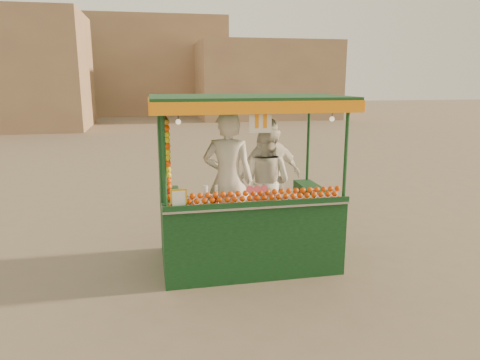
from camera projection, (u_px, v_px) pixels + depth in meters
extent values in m
plane|color=#665B49|center=(216.00, 267.00, 6.25)|extent=(90.00, 90.00, 0.00)
cube|color=#9F815A|center=(265.00, 80.00, 29.98)|extent=(9.00, 6.00, 5.00)
cube|color=#9F815A|center=(131.00, 67.00, 33.72)|extent=(14.00, 7.00, 7.00)
cube|color=black|center=(246.00, 252.00, 6.46)|extent=(2.40, 1.48, 0.28)
cylinder|color=black|center=(189.00, 254.00, 6.29)|extent=(0.33, 0.09, 0.33)
cylinder|color=black|center=(300.00, 246.00, 6.62)|extent=(0.33, 0.09, 0.33)
cube|color=black|center=(256.00, 232.00, 5.77)|extent=(2.40, 0.28, 0.74)
cube|color=black|center=(171.00, 221.00, 6.23)|extent=(0.28, 1.20, 0.74)
cube|color=black|center=(314.00, 212.00, 6.64)|extent=(0.28, 1.20, 0.74)
cube|color=#B2B2B7|center=(256.00, 203.00, 5.71)|extent=(2.40, 0.43, 0.03)
cylinder|color=black|center=(164.00, 160.00, 5.23)|extent=(0.05, 0.05, 1.29)
cylinder|color=black|center=(346.00, 154.00, 5.68)|extent=(0.05, 0.05, 1.29)
cylinder|color=black|center=(161.00, 144.00, 6.55)|extent=(0.05, 0.05, 1.29)
cylinder|color=black|center=(308.00, 140.00, 7.01)|extent=(0.05, 0.05, 1.29)
cube|color=black|center=(247.00, 98.00, 5.97)|extent=(2.59, 1.66, 0.07)
cube|color=orange|center=(262.00, 108.00, 5.19)|extent=(2.59, 0.04, 0.15)
cube|color=orange|center=(235.00, 101.00, 6.78)|extent=(2.59, 0.04, 0.15)
cube|color=orange|center=(150.00, 105.00, 5.73)|extent=(0.04, 1.66, 0.15)
cube|color=orange|center=(336.00, 103.00, 6.24)|extent=(0.04, 1.66, 0.15)
cylinder|color=#FB4C61|center=(257.00, 189.00, 5.54)|extent=(0.09, 0.02, 0.09)
cube|color=gold|center=(179.00, 199.00, 5.37)|extent=(0.20, 0.02, 0.26)
cube|color=white|center=(260.00, 121.00, 5.30)|extent=(0.28, 0.01, 0.28)
sphere|color=#FFE5B2|center=(178.00, 122.00, 5.23)|extent=(0.06, 0.06, 0.06)
sphere|color=#FFE5B2|center=(332.00, 119.00, 5.61)|extent=(0.06, 0.06, 0.06)
imported|color=silver|center=(228.00, 180.00, 6.12)|extent=(0.80, 0.65, 1.91)
imported|color=silver|center=(266.00, 182.00, 6.55)|extent=(1.02, 1.00, 1.65)
imported|color=white|center=(270.00, 177.00, 6.62)|extent=(1.12, 0.68, 1.77)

